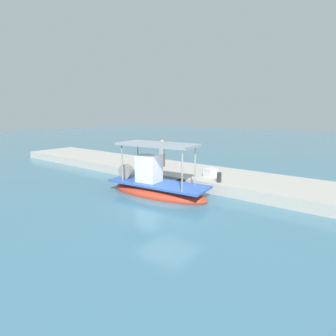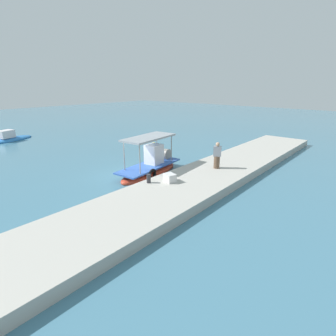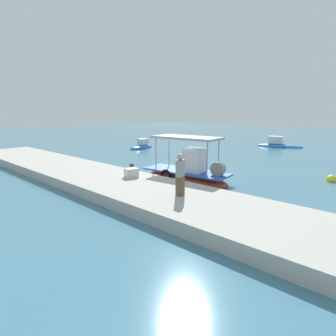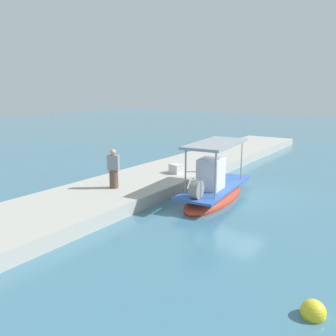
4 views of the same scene
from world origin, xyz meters
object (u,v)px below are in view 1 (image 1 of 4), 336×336
at_px(fisherman_near_bollard, 162,154).
at_px(mooring_bollard, 219,177).
at_px(main_fishing_boat, 156,185).
at_px(cargo_crate, 211,173).

distance_m(fisherman_near_bollard, mooring_bollard, 5.28).
bearing_deg(mooring_bollard, main_fishing_boat, 42.76).
xyz_separation_m(fisherman_near_bollard, cargo_crate, (-4.09, 0.72, -0.57)).
height_order(main_fishing_boat, mooring_bollard, main_fishing_boat).
height_order(fisherman_near_bollard, mooring_bollard, fisherman_near_bollard).
relative_size(fisherman_near_bollard, cargo_crate, 2.68).
bearing_deg(main_fishing_boat, mooring_bollard, -137.24).
bearing_deg(main_fishing_boat, cargo_crate, -115.92).
bearing_deg(mooring_bollard, fisherman_near_bollard, -17.01).
relative_size(main_fishing_boat, cargo_crate, 8.36).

